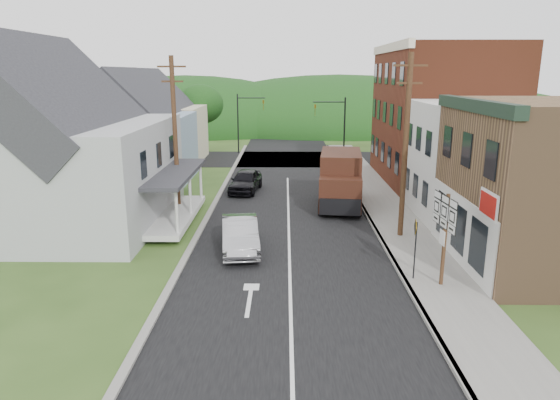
{
  "coord_description": "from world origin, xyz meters",
  "views": [
    {
      "loc": [
        -0.21,
        -20.45,
        8.08
      ],
      "look_at": [
        -0.44,
        2.5,
        2.2
      ],
      "focal_mm": 32.0,
      "sensor_mm": 36.0,
      "label": 1
    }
  ],
  "objects_px": {
    "dark_sedan": "(246,181)",
    "warning_sign": "(415,240)",
    "silver_sedan": "(240,235)",
    "route_sign_cluster": "(444,227)",
    "delivery_van": "(340,180)"
  },
  "relations": [
    {
      "from": "route_sign_cluster",
      "to": "warning_sign",
      "type": "height_order",
      "value": "route_sign_cluster"
    },
    {
      "from": "route_sign_cluster",
      "to": "dark_sedan",
      "type": "bearing_deg",
      "value": 113.26
    },
    {
      "from": "route_sign_cluster",
      "to": "delivery_van",
      "type": "bearing_deg",
      "value": 96.66
    },
    {
      "from": "dark_sedan",
      "to": "warning_sign",
      "type": "relative_size",
      "value": 1.8
    },
    {
      "from": "silver_sedan",
      "to": "route_sign_cluster",
      "type": "height_order",
      "value": "route_sign_cluster"
    },
    {
      "from": "silver_sedan",
      "to": "delivery_van",
      "type": "xyz_separation_m",
      "value": [
        5.49,
        7.96,
        0.93
      ]
    },
    {
      "from": "silver_sedan",
      "to": "dark_sedan",
      "type": "height_order",
      "value": "silver_sedan"
    },
    {
      "from": "dark_sedan",
      "to": "delivery_van",
      "type": "distance_m",
      "value": 7.34
    },
    {
      "from": "warning_sign",
      "to": "route_sign_cluster",
      "type": "bearing_deg",
      "value": -23.24
    },
    {
      "from": "silver_sedan",
      "to": "warning_sign",
      "type": "height_order",
      "value": "warning_sign"
    },
    {
      "from": "delivery_van",
      "to": "route_sign_cluster",
      "type": "xyz_separation_m",
      "value": [
        2.58,
        -12.05,
        0.78
      ]
    },
    {
      "from": "delivery_van",
      "to": "warning_sign",
      "type": "bearing_deg",
      "value": -75.59
    },
    {
      "from": "silver_sedan",
      "to": "route_sign_cluster",
      "type": "relative_size",
      "value": 1.29
    },
    {
      "from": "silver_sedan",
      "to": "warning_sign",
      "type": "distance_m",
      "value": 8.04
    },
    {
      "from": "silver_sedan",
      "to": "delivery_van",
      "type": "bearing_deg",
      "value": 48.35
    }
  ]
}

